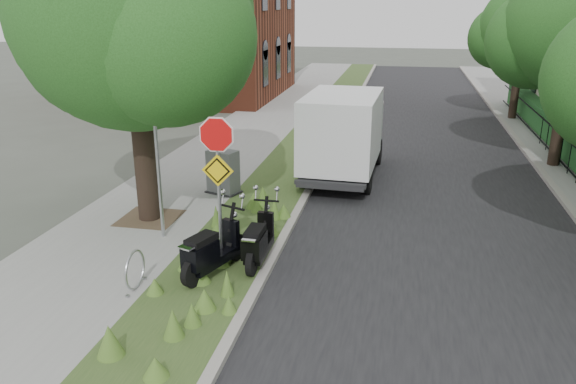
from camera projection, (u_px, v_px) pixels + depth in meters
name	position (u px, v px, depth m)	size (l,w,h in m)	color
ground	(283.00, 292.00, 10.67)	(120.00, 120.00, 0.00)	#4C5147
sidewalk_near	(227.00, 149.00, 20.73)	(3.50, 60.00, 0.12)	gray
verge	(300.00, 153.00, 20.21)	(2.00, 60.00, 0.12)	#334F22
kerb_near	(328.00, 154.00, 20.01)	(0.20, 60.00, 0.13)	#9E9991
road	(428.00, 161.00, 19.37)	(7.00, 60.00, 0.01)	black
kerb_far	(536.00, 165.00, 18.68)	(0.20, 60.00, 0.13)	#9E9991
street_tree_main	(131.00, 22.00, 12.55)	(6.21, 5.54, 7.66)	black
bare_post	(157.00, 152.00, 12.26)	(0.08, 0.08, 4.00)	#A5A8AD
bike_hoop	(135.00, 270.00, 10.47)	(0.06, 0.78, 0.77)	#A5A8AD
sign_assembly	(218.00, 162.00, 10.72)	(0.94, 0.08, 3.22)	#A5A8AD
fence_far	(562.00, 149.00, 18.35)	(0.04, 24.00, 1.00)	black
brick_building	(200.00, 20.00, 31.51)	(9.40, 10.40, 8.30)	maroon
far_tree_b	(571.00, 31.00, 17.25)	(4.83, 4.31, 6.56)	black
far_tree_c	(521.00, 32.00, 24.80)	(4.37, 3.89, 5.93)	black
scooter_near	(257.00, 246.00, 11.36)	(0.38, 1.84, 0.88)	black
scooter_far	(208.00, 256.00, 10.89)	(0.85, 1.86, 0.92)	black
box_truck	(344.00, 131.00, 17.12)	(2.21, 5.14, 2.29)	#262628
utility_cabinet	(223.00, 173.00, 15.68)	(1.06, 0.87, 1.22)	#262628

